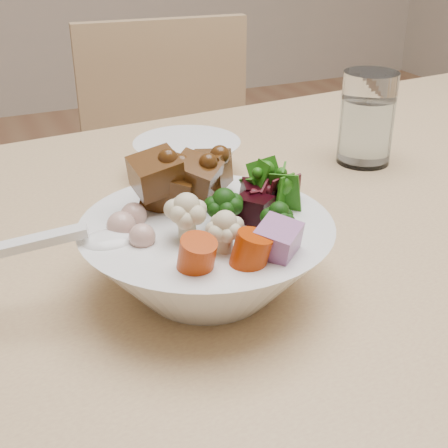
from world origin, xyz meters
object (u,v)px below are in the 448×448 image
Objects in this scene: chair_far at (179,194)px; side_bowl at (187,158)px; food_bowl at (208,250)px; water_glass at (367,122)px; dining_table at (391,256)px.

chair_far is 6.01× the size of side_bowl.
food_bowl is 0.40m from water_glass.
food_bowl reaches higher than side_bowl.
food_bowl is at bearing -107.23° from side_bowl.
chair_far is at bearing 72.04° from food_bowl.
chair_far is (-0.04, 0.71, -0.20)m from dining_table.
chair_far is 0.67m from water_glass.
water_glass is (0.33, 0.22, 0.02)m from food_bowl.
dining_table is at bearing -81.22° from chair_far.
chair_far is at bearing 71.66° from side_bowl.
water_glass is 0.90× the size of side_bowl.
dining_table is at bearing -106.86° from water_glass.
dining_table is 0.30m from side_bowl.
chair_far is 3.68× the size of food_bowl.
food_bowl reaches higher than chair_far.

